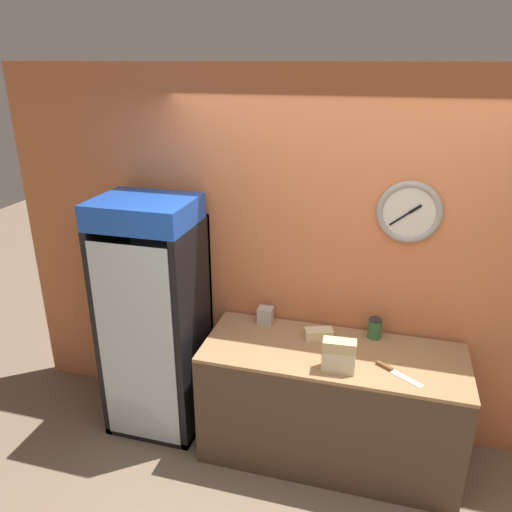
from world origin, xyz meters
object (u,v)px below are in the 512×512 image
Objects in this scene: beverage_cooler at (157,305)px; sandwich_flat_left at (319,334)px; chefs_knife at (392,370)px; condiment_jar at (375,328)px; napkin_dispenser at (265,315)px; sandwich_stack_middle at (339,355)px; sandwich_stack_top at (340,346)px; sandwich_stack_bottom at (338,365)px.

sandwich_flat_left is (1.22, 0.06, -0.09)m from beverage_cooler.
chefs_knife is 2.00× the size of condiment_jar.
sandwich_stack_middle is at bearing -38.42° from napkin_dispenser.
sandwich_flat_left is 0.58m from chefs_knife.
sandwich_stack_top is 0.78m from napkin_dispenser.
sandwich_stack_bottom is 0.34m from chefs_knife.
sandwich_flat_left is (-0.18, 0.35, -0.14)m from sandwich_stack_top.
sandwich_stack_bottom is at bearing -167.36° from chefs_knife.
napkin_dispenser is (-0.80, 0.01, -0.01)m from condiment_jar.
beverage_cooler reaches higher than condiment_jar.
beverage_cooler is 6.17× the size of chefs_knife.
beverage_cooler is at bearing -177.25° from sandwich_flat_left.
sandwich_flat_left is 1.45× the size of condiment_jar.
napkin_dispenser is (-0.42, 0.13, 0.02)m from sandwich_flat_left.
sandwich_stack_top reaches higher than sandwich_stack_bottom.
sandwich_stack_bottom reaches higher than chefs_knife.
condiment_jar reaches higher than napkin_dispenser.
napkin_dispenser is at bearing 141.58° from sandwich_stack_middle.
sandwich_stack_middle is (0.00, 0.00, 0.07)m from sandwich_stack_bottom.
sandwich_stack_bottom is at bearing -62.90° from sandwich_flat_left.
chefs_knife is at bearing 12.64° from sandwich_stack_top.
sandwich_stack_bottom is 1.41× the size of condiment_jar.
sandwich_flat_left is (-0.18, 0.35, 0.00)m from sandwich_stack_bottom.
napkin_dispenser is at bearing 141.58° from sandwich_stack_top.
condiment_jar is at bearing 6.54° from beverage_cooler.
beverage_cooler is 0.82m from napkin_dispenser.
sandwich_stack_top is 1.44× the size of condiment_jar.
sandwich_stack_middle is at bearing -62.90° from sandwich_flat_left.
napkin_dispenser is at bearing 13.35° from beverage_cooler.
sandwich_stack_top reaches higher than chefs_knife.
condiment_jar reaches higher than sandwich_stack_middle.
sandwich_stack_middle is 0.36m from chefs_knife.
napkin_dispenser is (-0.60, 0.48, 0.02)m from sandwich_stack_bottom.
beverage_cooler reaches higher than chefs_knife.
sandwich_stack_top is at bearing 0.00° from sandwich_stack_middle.
condiment_jar reaches higher than chefs_knife.
sandwich_stack_bottom is 0.99× the size of sandwich_stack_middle.
condiment_jar is (0.20, 0.47, -0.11)m from sandwich_stack_top.
beverage_cooler is at bearing -173.46° from condiment_jar.
beverage_cooler is 8.73× the size of sandwich_stack_bottom.
sandwich_stack_top reaches higher than condiment_jar.
sandwich_stack_middle is at bearing 0.00° from sandwich_stack_bottom.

